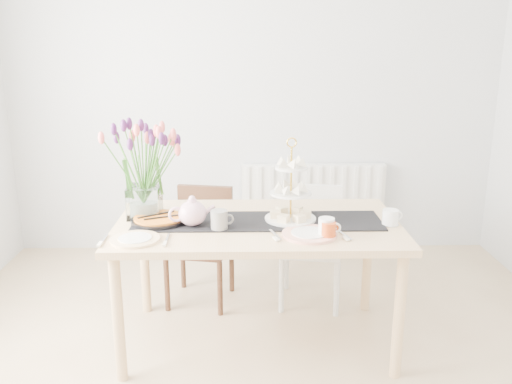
{
  "coord_description": "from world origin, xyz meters",
  "views": [
    {
      "loc": [
        -0.06,
        -2.19,
        1.74
      ],
      "look_at": [
        -0.01,
        0.67,
        0.94
      ],
      "focal_mm": 38.0,
      "sensor_mm": 36.0,
      "label": 1
    }
  ],
  "objects_px": {
    "radiator": "(313,199)",
    "plate_left": "(135,239)",
    "plate_right": "(309,234)",
    "cake_stand": "(291,200)",
    "tart_tin": "(159,220)",
    "dining_table": "(258,235)",
    "teapot": "(192,213)",
    "cream_jug": "(390,218)",
    "chair_white": "(312,236)",
    "mug_grey": "(219,220)",
    "chair_brown": "(202,236)",
    "mug_white": "(326,227)",
    "mug_orange": "(329,231)",
    "tulip_vase": "(142,154)"
  },
  "relations": [
    {
      "from": "radiator",
      "to": "plate_left",
      "type": "relative_size",
      "value": 4.71
    },
    {
      "from": "plate_right",
      "to": "cake_stand",
      "type": "bearing_deg",
      "value": 108.62
    },
    {
      "from": "tart_tin",
      "to": "plate_left",
      "type": "height_order",
      "value": "tart_tin"
    },
    {
      "from": "cake_stand",
      "to": "plate_left",
      "type": "height_order",
      "value": "cake_stand"
    },
    {
      "from": "radiator",
      "to": "dining_table",
      "type": "distance_m",
      "value": 1.57
    },
    {
      "from": "teapot",
      "to": "tart_tin",
      "type": "height_order",
      "value": "teapot"
    },
    {
      "from": "cream_jug",
      "to": "chair_white",
      "type": "bearing_deg",
      "value": 102.44
    },
    {
      "from": "radiator",
      "to": "plate_right",
      "type": "bearing_deg",
      "value": -97.76
    },
    {
      "from": "radiator",
      "to": "mug_grey",
      "type": "bearing_deg",
      "value": -113.94
    },
    {
      "from": "teapot",
      "to": "plate_left",
      "type": "height_order",
      "value": "teapot"
    },
    {
      "from": "cake_stand",
      "to": "plate_right",
      "type": "distance_m",
      "value": 0.28
    },
    {
      "from": "cake_stand",
      "to": "mug_grey",
      "type": "xyz_separation_m",
      "value": [
        -0.4,
        -0.14,
        -0.07
      ]
    },
    {
      "from": "teapot",
      "to": "plate_right",
      "type": "xyz_separation_m",
      "value": [
        0.63,
        -0.15,
        -0.07
      ]
    },
    {
      "from": "dining_table",
      "to": "chair_white",
      "type": "bearing_deg",
      "value": 55.88
    },
    {
      "from": "chair_brown",
      "to": "mug_white",
      "type": "height_order",
      "value": "mug_white"
    },
    {
      "from": "teapot",
      "to": "plate_left",
      "type": "relative_size",
      "value": 0.98
    },
    {
      "from": "radiator",
      "to": "cake_stand",
      "type": "xyz_separation_m",
      "value": [
        -0.31,
        -1.46,
        0.42
      ]
    },
    {
      "from": "dining_table",
      "to": "mug_grey",
      "type": "relative_size",
      "value": 14.63
    },
    {
      "from": "chair_brown",
      "to": "mug_orange",
      "type": "xyz_separation_m",
      "value": [
        0.73,
        -0.87,
        0.35
      ]
    },
    {
      "from": "chair_brown",
      "to": "chair_white",
      "type": "height_order",
      "value": "chair_white"
    },
    {
      "from": "chair_brown",
      "to": "mug_grey",
      "type": "height_order",
      "value": "mug_grey"
    },
    {
      "from": "chair_white",
      "to": "cake_stand",
      "type": "height_order",
      "value": "cake_stand"
    },
    {
      "from": "teapot",
      "to": "radiator",
      "type": "bearing_deg",
      "value": 47.79
    },
    {
      "from": "tulip_vase",
      "to": "cream_jug",
      "type": "relative_size",
      "value": 7.56
    },
    {
      "from": "teapot",
      "to": "mug_grey",
      "type": "relative_size",
      "value": 2.28
    },
    {
      "from": "tulip_vase",
      "to": "cake_stand",
      "type": "xyz_separation_m",
      "value": [
        0.84,
        -0.09,
        -0.25
      ]
    },
    {
      "from": "radiator",
      "to": "mug_orange",
      "type": "xyz_separation_m",
      "value": [
        -0.14,
        -1.75,
        0.34
      ]
    },
    {
      "from": "plate_right",
      "to": "tulip_vase",
      "type": "bearing_deg",
      "value": 160.12
    },
    {
      "from": "radiator",
      "to": "plate_left",
      "type": "xyz_separation_m",
      "value": [
        -1.14,
        -1.76,
        0.31
      ]
    },
    {
      "from": "chair_white",
      "to": "mug_orange",
      "type": "height_order",
      "value": "mug_orange"
    },
    {
      "from": "radiator",
      "to": "cake_stand",
      "type": "distance_m",
      "value": 1.55
    },
    {
      "from": "cake_stand",
      "to": "mug_grey",
      "type": "distance_m",
      "value": 0.43
    },
    {
      "from": "radiator",
      "to": "cream_jug",
      "type": "xyz_separation_m",
      "value": [
        0.24,
        -1.54,
        0.34
      ]
    },
    {
      "from": "chair_brown",
      "to": "chair_white",
      "type": "relative_size",
      "value": 0.99
    },
    {
      "from": "tart_tin",
      "to": "plate_right",
      "type": "distance_m",
      "value": 0.85
    },
    {
      "from": "dining_table",
      "to": "teapot",
      "type": "height_order",
      "value": "teapot"
    },
    {
      "from": "tart_tin",
      "to": "plate_left",
      "type": "xyz_separation_m",
      "value": [
        -0.08,
        -0.28,
        -0.01
      ]
    },
    {
      "from": "tart_tin",
      "to": "mug_white",
      "type": "xyz_separation_m",
      "value": [
        0.91,
        -0.24,
        0.03
      ]
    },
    {
      "from": "cream_jug",
      "to": "tart_tin",
      "type": "bearing_deg",
      "value": 160.79
    },
    {
      "from": "chair_brown",
      "to": "tart_tin",
      "type": "height_order",
      "value": "tart_tin"
    },
    {
      "from": "dining_table",
      "to": "teapot",
      "type": "relative_size",
      "value": 6.41
    },
    {
      "from": "radiator",
      "to": "mug_orange",
      "type": "distance_m",
      "value": 1.79
    },
    {
      "from": "chair_brown",
      "to": "plate_right",
      "type": "height_order",
      "value": "chair_brown"
    },
    {
      "from": "dining_table",
      "to": "chair_white",
      "type": "distance_m",
      "value": 0.72
    },
    {
      "from": "cream_jug",
      "to": "plate_left",
      "type": "xyz_separation_m",
      "value": [
        -1.37,
        -0.22,
        -0.04
      ]
    },
    {
      "from": "tulip_vase",
      "to": "mug_white",
      "type": "xyz_separation_m",
      "value": [
        1.01,
        -0.35,
        -0.32
      ]
    },
    {
      "from": "tulip_vase",
      "to": "plate_right",
      "type": "bearing_deg",
      "value": -19.88
    },
    {
      "from": "mug_orange",
      "to": "radiator",
      "type": "bearing_deg",
      "value": 54.08
    },
    {
      "from": "radiator",
      "to": "chair_white",
      "type": "bearing_deg",
      "value": -97.26
    },
    {
      "from": "dining_table",
      "to": "mug_orange",
      "type": "xyz_separation_m",
      "value": [
        0.36,
        -0.28,
        0.12
      ]
    }
  ]
}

